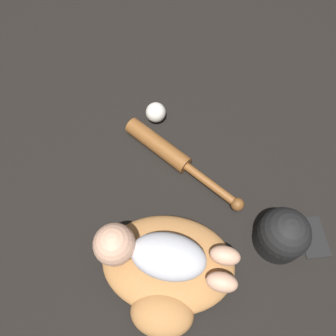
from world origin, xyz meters
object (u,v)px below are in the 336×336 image
Objects in this scene: baseball_cap at (284,235)px; baby_figure at (155,253)px; baseball_bat at (170,154)px; baseball at (156,112)px; baseball_glove at (167,271)px.

baby_figure is at bearing -3.97° from baseball_cap.
baseball_bat is (-0.12, -0.32, -0.10)m from baby_figure.
baseball_glove is at bearing 80.03° from baseball.
baby_figure is 1.63× the size of baseball_cap.
baby_figure is 0.36m from baseball_cap.
baby_figure reaches higher than baseball_cap.
baseball reaches higher than baseball_bat.
baseball_bat is 1.77× the size of baseball_cap.
baby_figure reaches higher than baseball.
baseball is (-0.11, -0.48, -0.09)m from baby_figure.
baby_figure reaches higher than baseball_glove.
baseball_glove is 1.94× the size of baseball_cap.
baby_figure is at bearing 76.81° from baseball.
baseball is at bearing -103.19° from baby_figure.
baseball_glove is 6.23× the size of baseball.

